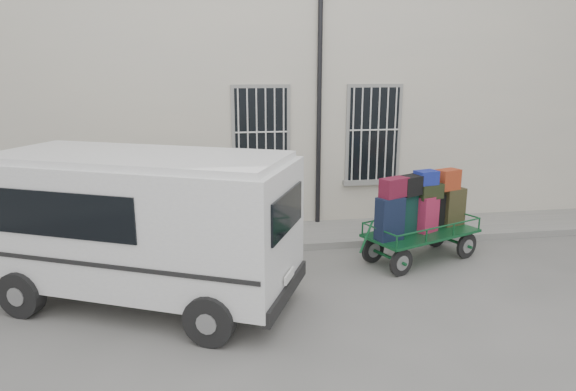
{
  "coord_description": "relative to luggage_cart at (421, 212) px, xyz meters",
  "views": [
    {
      "loc": [
        -1.69,
        -8.79,
        3.77
      ],
      "look_at": [
        -0.09,
        1.0,
        1.32
      ],
      "focal_mm": 32.0,
      "sensor_mm": 36.0,
      "label": 1
    }
  ],
  "objects": [
    {
      "name": "building",
      "position": [
        -2.49,
        5.05,
        1.99
      ],
      "size": [
        24.0,
        5.15,
        6.0
      ],
      "color": "beige",
      "rests_on": "ground"
    },
    {
      "name": "sidewalk",
      "position": [
        -2.49,
        1.75,
        -0.93
      ],
      "size": [
        24.0,
        1.7,
        0.15
      ],
      "primitive_type": "cube",
      "color": "gray",
      "rests_on": "ground"
    },
    {
      "name": "luggage_cart",
      "position": [
        0.0,
        0.0,
        0.0
      ],
      "size": [
        2.74,
        1.85,
        1.84
      ],
      "rotation": [
        0.0,
        0.0,
        0.38
      ],
      "color": "black",
      "rests_on": "ground"
    },
    {
      "name": "van",
      "position": [
        -5.23,
        -1.06,
        0.42
      ],
      "size": [
        5.3,
        3.92,
        2.49
      ],
      "rotation": [
        0.0,
        0.0,
        -0.44
      ],
      "color": "silver",
      "rests_on": "ground"
    },
    {
      "name": "ground",
      "position": [
        -2.49,
        -0.45,
        -1.01
      ],
      "size": [
        80.0,
        80.0,
        0.0
      ],
      "primitive_type": "plane",
      "color": "#62625D",
      "rests_on": "ground"
    }
  ]
}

